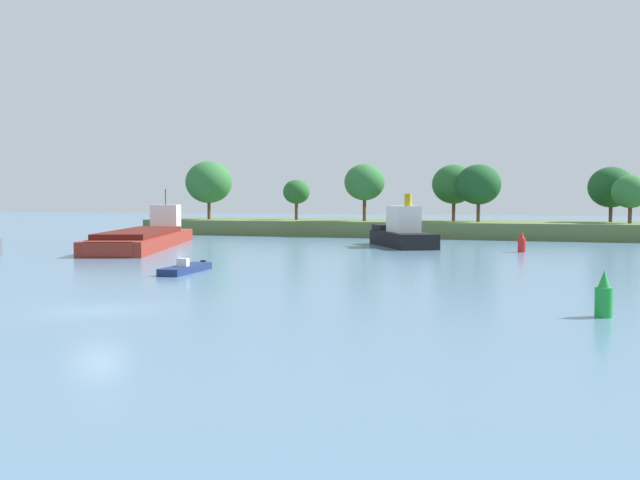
# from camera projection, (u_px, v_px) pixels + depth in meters

# --- Properties ---
(ground_plane) EXTENTS (400.00, 400.00, 0.00)m
(ground_plane) POSITION_uv_depth(u_px,v_px,m) (99.00, 311.00, 32.41)
(ground_plane) COLOR slate
(treeline_island) EXTENTS (79.97, 17.36, 9.97)m
(treeline_island) POSITION_uv_depth(u_px,v_px,m) (446.00, 216.00, 97.91)
(treeline_island) COLOR #566B3D
(treeline_island) RESTS_ON ground
(cargo_barge) EXTENTS (15.07, 28.16, 5.88)m
(cargo_barge) POSITION_uv_depth(u_px,v_px,m) (146.00, 237.00, 75.72)
(cargo_barge) COLOR maroon
(cargo_barge) RESTS_ON ground
(fishing_skiff) EXTENTS (2.05, 6.17, 0.95)m
(fishing_skiff) POSITION_uv_depth(u_px,v_px,m) (186.00, 269.00, 49.27)
(fishing_skiff) COLOR navy
(fishing_skiff) RESTS_ON ground
(tugboat) EXTENTS (9.15, 11.95, 5.26)m
(tugboat) POSITION_uv_depth(u_px,v_px,m) (402.00, 233.00, 76.19)
(tugboat) COLOR black
(tugboat) RESTS_ON ground
(channel_buoy_red) EXTENTS (0.70, 0.70, 1.90)m
(channel_buoy_red) POSITION_uv_depth(u_px,v_px,m) (522.00, 243.00, 68.17)
(channel_buoy_red) COLOR red
(channel_buoy_red) RESTS_ON ground
(channel_buoy_green) EXTENTS (0.70, 0.70, 1.90)m
(channel_buoy_green) POSITION_uv_depth(u_px,v_px,m) (604.00, 297.00, 30.60)
(channel_buoy_green) COLOR green
(channel_buoy_green) RESTS_ON ground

